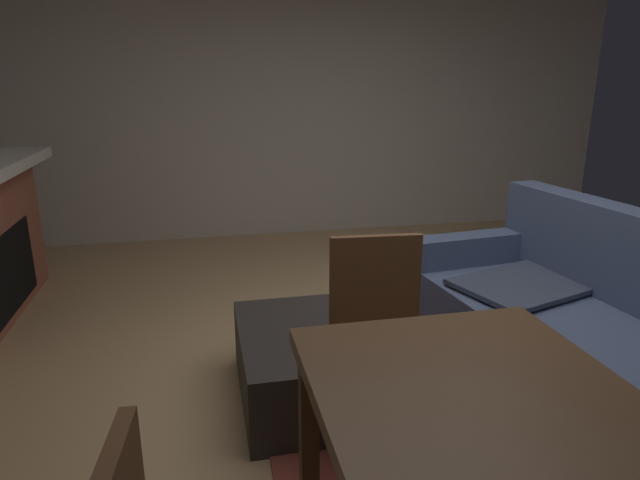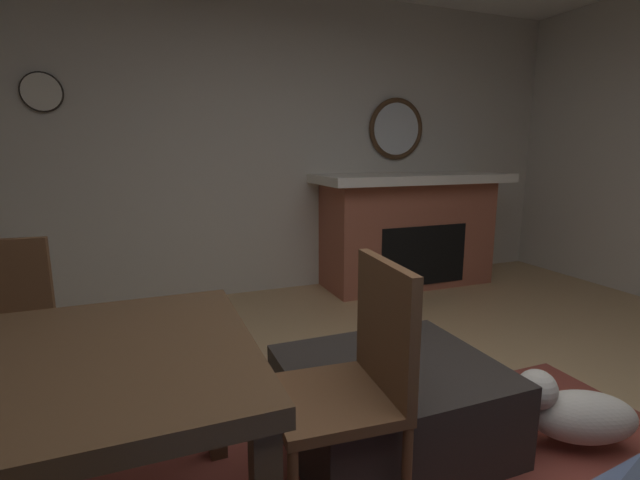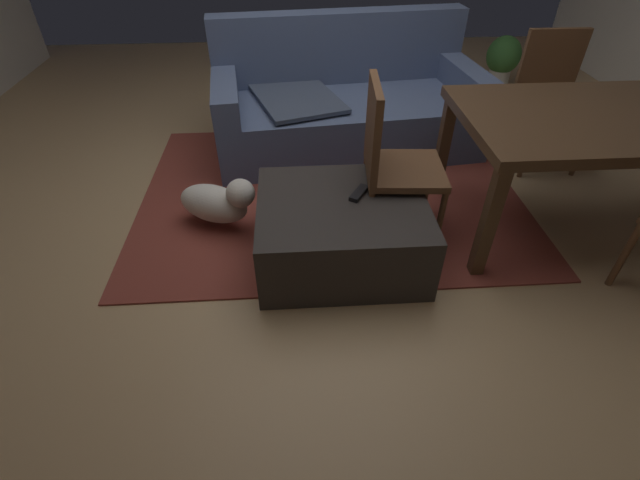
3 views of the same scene
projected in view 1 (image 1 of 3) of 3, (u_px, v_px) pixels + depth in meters
name	position (u px, v px, depth m)	size (l,w,h in m)	color
floor	(422.00, 378.00, 3.12)	(7.74, 7.74, 0.00)	tan
wall_left	(310.00, 106.00, 5.75)	(0.12, 6.69, 2.70)	beige
area_rug	(436.00, 380.00, 3.09)	(2.60, 2.00, 0.01)	brown
couch	(583.00, 329.00, 2.99)	(2.11, 1.17, 0.95)	#4C5B7F
ottoman_coffee_table	(316.00, 363.00, 2.89)	(0.92, 0.79, 0.39)	#2D2826
tv_remote	(332.00, 334.00, 2.76)	(0.05, 0.16, 0.02)	black
dining_chair_west	(379.00, 325.00, 2.58)	(0.47, 0.47, 0.93)	brown
small_dog	(345.00, 305.00, 3.65)	(0.53, 0.41, 0.33)	silver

